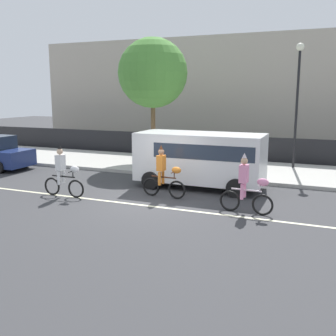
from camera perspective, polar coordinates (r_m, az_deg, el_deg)
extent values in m
plane|color=#38383A|center=(13.75, -2.50, -4.92)|extent=(80.00, 80.00, 0.00)
cube|color=beige|center=(13.31, -3.41, -5.44)|extent=(36.00, 0.14, 0.01)
cube|color=#ADAAA3|center=(19.66, 5.50, 0.06)|extent=(60.00, 5.00, 0.15)
cube|color=black|center=(22.32, 7.72, 2.92)|extent=(40.00, 0.08, 1.40)
cube|color=#B2A899|center=(30.77, 9.70, 10.71)|extent=(28.00, 8.00, 7.50)
torus|color=black|center=(14.55, -13.21, -2.96)|extent=(0.67, 0.08, 0.67)
torus|color=black|center=(15.16, -16.46, -2.56)|extent=(0.67, 0.08, 0.67)
cylinder|color=black|center=(14.76, -14.95, -1.19)|extent=(0.97, 0.06, 0.05)
cylinder|color=black|center=(14.83, -15.43, -0.80)|extent=(0.04, 0.04, 0.18)
cylinder|color=black|center=(14.49, -13.64, -0.88)|extent=(0.04, 0.04, 0.23)
cylinder|color=black|center=(14.47, -13.66, -0.43)|extent=(0.04, 0.50, 0.03)
ellipsoid|color=white|center=(14.41, -13.40, -0.19)|extent=(0.36, 0.20, 0.24)
cube|color=white|center=(14.73, -15.36, 0.79)|extent=(0.24, 0.32, 0.56)
sphere|color=beige|center=(14.66, -15.43, 2.32)|extent=(0.22, 0.22, 0.22)
cone|color=black|center=(14.64, -15.47, 3.02)|extent=(0.14, 0.14, 0.16)
cylinder|color=white|center=(14.72, -15.58, -1.41)|extent=(0.11, 0.11, 0.48)
cylinder|color=white|center=(14.94, -14.93, -1.21)|extent=(0.11, 0.11, 0.48)
torus|color=black|center=(14.02, 1.30, -3.18)|extent=(0.67, 0.11, 0.67)
torus|color=black|center=(14.48, -2.49, -2.74)|extent=(0.67, 0.11, 0.67)
cylinder|color=#4C2614|center=(14.15, -0.63, -1.33)|extent=(0.97, 0.11, 0.05)
cylinder|color=#4C2614|center=(14.20, -1.17, -0.92)|extent=(0.04, 0.04, 0.18)
cylinder|color=#4C2614|center=(13.94, 0.91, -1.03)|extent=(0.04, 0.04, 0.23)
cylinder|color=#4C2614|center=(13.92, 0.92, -0.56)|extent=(0.06, 0.50, 0.03)
ellipsoid|color=orange|center=(13.87, 1.23, -0.31)|extent=(0.37, 0.22, 0.24)
cube|color=orange|center=(14.09, -1.00, 0.74)|extent=(0.26, 0.33, 0.56)
sphere|color=#9E7051|center=(14.03, -1.00, 2.35)|extent=(0.22, 0.22, 0.22)
cone|color=#4C2614|center=(14.00, -1.00, 3.07)|extent=(0.14, 0.14, 0.16)
cylinder|color=orange|center=(14.08, -1.25, -1.56)|extent=(0.11, 0.11, 0.48)
cylinder|color=orange|center=(14.32, -0.74, -1.34)|extent=(0.11, 0.11, 0.48)
torus|color=black|center=(12.51, 13.56, -5.23)|extent=(0.67, 0.12, 0.67)
torus|color=black|center=(12.76, 8.95, -4.73)|extent=(0.67, 0.12, 0.67)
cylinder|color=silver|center=(12.52, 11.30, -3.15)|extent=(0.97, 0.12, 0.05)
cylinder|color=silver|center=(12.54, 10.66, -2.69)|extent=(0.04, 0.04, 0.18)
cylinder|color=silver|center=(12.39, 13.20, -2.82)|extent=(0.04, 0.04, 0.23)
cylinder|color=silver|center=(12.37, 13.22, -2.30)|extent=(0.07, 0.50, 0.03)
ellipsoid|color=pink|center=(12.34, 13.61, -2.02)|extent=(0.37, 0.22, 0.24)
cube|color=pink|center=(12.43, 10.94, -0.82)|extent=(0.26, 0.34, 0.56)
sphere|color=tan|center=(12.36, 11.01, 0.99)|extent=(0.22, 0.22, 0.22)
cone|color=silver|center=(12.33, 11.04, 1.82)|extent=(0.14, 0.14, 0.16)
cylinder|color=pink|center=(12.42, 10.68, -3.43)|extent=(0.11, 0.11, 0.48)
cylinder|color=pink|center=(12.68, 11.03, -3.14)|extent=(0.11, 0.11, 0.48)
cube|color=white|center=(15.62, 4.64, 1.59)|extent=(5.00, 2.00, 1.90)
cube|color=#283342|center=(15.46, 6.08, 2.77)|extent=(3.90, 2.02, 0.56)
cylinder|color=black|center=(14.41, 9.81, -2.89)|extent=(0.70, 0.22, 0.70)
cylinder|color=black|center=(16.33, 11.37, -1.34)|extent=(0.70, 0.22, 0.70)
cylinder|color=black|center=(15.48, -2.55, -1.79)|extent=(0.70, 0.22, 0.70)
cylinder|color=black|center=(17.28, 0.25, -0.45)|extent=(0.70, 0.22, 0.70)
cylinder|color=black|center=(21.34, -20.06, 0.91)|extent=(0.60, 0.20, 0.60)
cylinder|color=black|center=(19.86, 18.14, 7.90)|extent=(0.12, 0.12, 5.50)
sphere|color=#EAEACC|center=(19.95, 18.65, 16.32)|extent=(0.36, 0.36, 0.36)
cylinder|color=brown|center=(21.34, -2.16, 5.68)|extent=(0.24, 0.24, 3.34)
sphere|color=#4C8C38|center=(21.28, -2.22, 13.62)|extent=(3.67, 3.67, 3.67)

